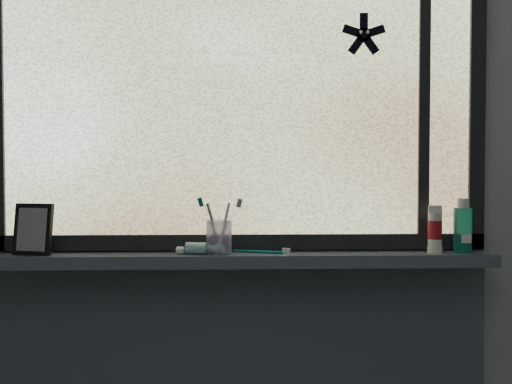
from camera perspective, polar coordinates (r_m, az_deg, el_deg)
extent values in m
cube|color=#9EA3A8|center=(1.88, -1.62, 1.17)|extent=(3.00, 0.01, 2.50)
cube|color=#46505D|center=(1.82, -1.59, -6.75)|extent=(1.62, 0.14, 0.04)
cube|color=silver|center=(1.87, -1.62, 9.77)|extent=(1.50, 0.01, 1.00)
cube|color=black|center=(1.86, -1.61, -5.01)|extent=(1.60, 0.03, 0.05)
cube|color=black|center=(2.03, 21.17, 9.04)|extent=(0.05, 0.03, 1.10)
cube|color=black|center=(1.96, 16.41, 9.31)|extent=(0.03, 0.03, 1.00)
cube|color=black|center=(1.90, -21.39, -3.48)|extent=(0.14, 0.10, 0.16)
cylinder|color=#B7AAE1|center=(1.80, -3.73, -4.54)|extent=(0.10, 0.10, 0.11)
cylinder|color=teal|center=(1.94, 19.97, -3.16)|extent=(0.06, 0.06, 0.14)
cylinder|color=silver|center=(1.90, 17.46, -3.42)|extent=(0.05, 0.05, 0.11)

